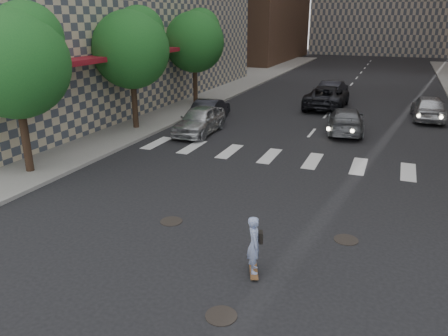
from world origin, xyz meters
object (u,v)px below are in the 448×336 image
Objects in this scene: traffic_car_d at (429,107)px; tree_b at (133,46)px; skateboarder at (254,245)px; traffic_car_e at (333,90)px; silver_sedan at (200,120)px; traffic_car_c at (327,97)px; traffic_car_b at (346,120)px; tree_a at (17,58)px; tree_c at (196,39)px; traffic_car_a at (210,110)px.

tree_b is at bearing 27.20° from traffic_car_d.
skateboarder is 0.35× the size of traffic_car_e.
silver_sedan is 0.77× the size of traffic_car_c.
traffic_car_b is at bearing 18.34° from tree_b.
skateboarder is at bearing 98.92° from traffic_car_e.
tree_c is (0.00, 16.00, 0.00)m from tree_a.
tree_a reaches higher than traffic_car_e.
traffic_car_d reaches higher than traffic_car_a.
silver_sedan reaches higher than traffic_car_a.
traffic_car_a is 0.72× the size of traffic_car_c.
tree_b is at bearing 10.48° from traffic_car_b.
tree_c is 1.49× the size of silver_sedan.
tree_b is at bearing 48.31° from traffic_car_c.
traffic_car_c is (9.05, 2.30, -3.85)m from tree_c.
tree_c is 12.58m from traffic_car_b.
silver_sedan is 14.55m from traffic_car_d.
skateboarder reaches higher than silver_sedan.
silver_sedan is at bearing 15.58° from traffic_car_b.
tree_a is at bearing 72.66° from traffic_car_e.
skateboarder is 22.17m from traffic_car_c.
tree_b reaches higher than traffic_car_b.
traffic_car_c is at bearing 14.27° from tree_c.
traffic_car_c reaches higher than traffic_car_a.
traffic_car_a is at bearing -55.79° from tree_c.
traffic_car_b is (11.14, 11.69, -3.97)m from tree_a.
traffic_car_c is (6.10, 6.65, 0.12)m from traffic_car_a.
traffic_car_c is (5.37, 9.84, 0.04)m from silver_sedan.
traffic_car_a is at bearing 47.09° from traffic_car_c.
tree_a is at bearing 63.30° from traffic_car_c.
traffic_car_c is at bearing -14.94° from traffic_car_d.
tree_c is 16.05m from traffic_car_d.
traffic_car_b is at bearing -21.14° from tree_c.
skateboarder is 0.34× the size of traffic_car_b.
tree_b is 1.15× the size of traffic_car_c.
skateboarder reaches higher than traffic_car_b.
silver_sedan is 0.96× the size of traffic_car_d.
traffic_car_b is 6.80m from traffic_car_d.
traffic_car_c reaches higher than silver_sedan.
skateboarder is 0.27× the size of traffic_car_c.
traffic_car_d is (11.87, 8.40, 0.03)m from silver_sedan.
tree_c is (0.00, 8.00, 0.00)m from tree_b.
traffic_car_b is at bearing 175.04° from traffic_car_a.
tree_c reaches higher than traffic_car_b.
skateboarder is 21.20m from traffic_car_d.
traffic_car_d reaches higher than traffic_car_b.
tree_a is 1.00× the size of tree_b.
traffic_car_a is (-7.84, 15.45, -0.14)m from skateboarder.
tree_b is 1.48× the size of traffic_car_e.
tree_b reaches higher than traffic_car_e.
skateboarder is at bearing 111.69° from traffic_car_a.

